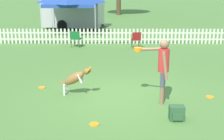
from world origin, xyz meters
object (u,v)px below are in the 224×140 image
frisbee_near_handler (42,87)px  folding_chair_center (76,38)px  frisbee_midfield (94,124)px  equipment_trailer (73,10)px  folding_chair_blue_left (136,39)px  frisbee_near_dog (210,97)px  backpack_on_grass (177,113)px  leaping_dog (75,78)px  handler_person (162,63)px

frisbee_near_handler → folding_chair_center: folding_chair_center is taller
frisbee_midfield → equipment_trailer: (-2.40, 15.73, 1.28)m
frisbee_near_handler → folding_chair_blue_left: (3.26, 6.06, 0.47)m
frisbee_midfield → folding_chair_blue_left: bearing=80.0°
frisbee_near_dog → equipment_trailer: bearing=111.4°
backpack_on_grass → equipment_trailer: (-4.28, 15.46, 1.12)m
frisbee_midfield → folding_chair_blue_left: 8.75m
folding_chair_center → equipment_trailer: size_ratio=0.16×
backpack_on_grass → equipment_trailer: bearing=105.5°
leaping_dog → equipment_trailer: size_ratio=0.22×
frisbee_midfield → backpack_on_grass: bearing=8.0°
frisbee_midfield → backpack_on_grass: backpack_on_grass is taller
frisbee_midfield → equipment_trailer: size_ratio=0.04×
backpack_on_grass → folding_chair_center: size_ratio=0.42×
frisbee_midfield → frisbee_near_handler: bearing=124.3°
backpack_on_grass → folding_chair_center: bearing=111.1°
frisbee_midfield → folding_chair_center: 8.97m
leaping_dog → frisbee_midfield: 2.08m
leaping_dog → handler_person: bearing=90.3°
folding_chair_blue_left → equipment_trailer: size_ratio=0.16×
frisbee_midfield → folding_chair_blue_left: size_ratio=0.28×
folding_chair_center → folding_chair_blue_left: bearing=-167.7°
frisbee_near_dog → frisbee_midfield: 3.55m
frisbee_near_dog → frisbee_midfield: size_ratio=1.00×
frisbee_near_dog → backpack_on_grass: size_ratio=0.65×
frisbee_near_handler → frisbee_midfield: (1.73, -2.54, 0.00)m
handler_person → frisbee_midfield: handler_person is taller
backpack_on_grass → equipment_trailer: size_ratio=0.07×
handler_person → folding_chair_center: handler_person is taller
frisbee_near_dog → frisbee_midfield: same height
equipment_trailer → folding_chair_blue_left: bearing=-51.8°
handler_person → frisbee_near_dog: (1.43, 0.39, -1.05)m
backpack_on_grass → folding_chair_blue_left: bearing=92.4°
frisbee_midfield → folding_chair_blue_left: (1.52, 8.61, 0.47)m
handler_person → frisbee_near_handler: handler_person is taller
handler_person → equipment_trailer: (-4.06, 14.36, 0.23)m
handler_person → frisbee_near_handler: size_ratio=7.60×
leaping_dog → backpack_on_grass: (2.51, -1.66, -0.34)m
handler_person → frisbee_midfield: 2.39m
handler_person → folding_chair_center: bearing=36.3°
handler_person → frisbee_near_dog: 1.82m
frisbee_near_handler → frisbee_near_dog: 4.89m
frisbee_near_dog → folding_chair_center: folding_chair_center is taller
folding_chair_center → leaping_dog: bearing=113.4°
backpack_on_grass → folding_chair_blue_left: size_ratio=0.43×
frisbee_near_handler → equipment_trailer: (-0.67, 13.18, 1.28)m
leaping_dog → folding_chair_blue_left: size_ratio=1.36×
handler_person → folding_chair_blue_left: bearing=14.9°
handler_person → backpack_on_grass: bearing=-154.9°
folding_chair_blue_left → equipment_trailer: equipment_trailer is taller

